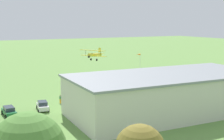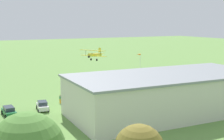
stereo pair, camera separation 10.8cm
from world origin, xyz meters
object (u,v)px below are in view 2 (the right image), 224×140
hangar (167,93)px  car_white (42,106)px  biplane (94,54)px  person_at_fence_line (70,98)px  windsock (139,55)px  person_by_parked_cars (60,99)px  car_green (9,111)px  person_near_hangar_door (197,86)px  person_beside_truck (178,86)px

hangar → car_white: (19.60, -11.83, -2.71)m
biplane → person_at_fence_line: bearing=53.5°
windsock → person_by_parked_cars: bearing=39.6°
person_by_parked_cars → windsock: 49.94m
biplane → windsock: size_ratio=1.36×
car_white → person_by_parked_cars: 5.72m
hangar → car_green: hangar is taller
car_white → person_by_parked_cars: bearing=-142.8°
person_near_hangar_door → car_white: bearing=0.7°
hangar → windsock: 52.51m
biplane → person_near_hangar_door: 28.59m
car_white → person_beside_truck: 34.09m
person_at_fence_line → person_near_hangar_door: 31.47m
hangar → person_near_hangar_door: size_ratio=20.74×
biplane → person_near_hangar_door: bearing=128.4°
person_at_fence_line → car_green: bearing=17.0°
person_beside_truck → windsock: size_ratio=0.29×
car_green → person_by_parked_cars: size_ratio=2.72×
biplane → person_near_hangar_door: biplane is taller
hangar → person_at_fence_line: hangar is taller
car_white → person_by_parked_cars: size_ratio=2.61×
car_white → person_beside_truck: bearing=-175.1°
car_green → person_at_fence_line: size_ratio=2.79×
person_beside_truck → car_white: bearing=4.9°
hangar → car_green: 28.21m
person_by_parked_cars → person_near_hangar_door: person_near_hangar_door is taller
person_at_fence_line → windsock: (-36.44, -31.95, 3.98)m
hangar → person_beside_truck: size_ratio=22.77×
hangar → person_beside_truck: bearing=-134.3°
car_green → person_by_parked_cars: (-10.69, -4.05, 0.01)m
person_by_parked_cars → person_beside_truck: size_ratio=1.08×
person_beside_truck → person_near_hangar_door: person_near_hangar_door is taller
car_green → car_white: bearing=-174.5°
windsock → person_near_hangar_door: bearing=81.7°
car_white → windsock: bearing=-140.6°
car_white → car_green: 6.17m
car_white → person_near_hangar_door: bearing=-179.3°
person_by_parked_cars → person_beside_truck: 29.42m
car_white → car_green: (6.14, 0.59, -0.04)m
biplane → car_white: size_ratio=1.68×
car_white → car_green: size_ratio=0.96×
hangar → car_green: bearing=-23.6°
person_at_fence_line → person_by_parked_cars: bearing=-6.1°
person_by_parked_cars → car_green: bearing=20.7°
person_by_parked_cars → car_white: bearing=37.2°
car_green → person_by_parked_cars: 11.44m
windsock → biplane: bearing=30.0°
biplane → car_green: 35.73m
biplane → person_near_hangar_door: (-17.30, 21.80, -6.57)m
hangar → person_by_parked_cars: 21.62m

